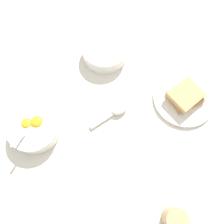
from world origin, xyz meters
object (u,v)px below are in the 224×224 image
toast_plate (184,98)px  egg_bowl (34,128)px  congee_bowl (105,51)px  soup_spoon (116,111)px  toast_sandwich (185,96)px  drinking_cup (175,219)px

toast_plate → egg_bowl: bearing=124.2°
congee_bowl → egg_bowl: bearing=164.2°
soup_spoon → congee_bowl: congee_bowl is taller
egg_bowl → toast_plate: egg_bowl is taller
egg_bowl → toast_plate: bearing=-55.8°
soup_spoon → egg_bowl: bearing=125.3°
toast_plate → toast_sandwich: size_ratio=1.59×
congee_bowl → drinking_cup: 0.58m
toast_sandwich → soup_spoon: bearing=122.5°
soup_spoon → drinking_cup: 0.36m
toast_sandwich → drinking_cup: size_ratio=2.00×
egg_bowl → soup_spoon: egg_bowl is taller
toast_sandwich → drinking_cup: drinking_cup is taller
soup_spoon → drinking_cup: (-0.24, -0.27, 0.02)m
toast_plate → congee_bowl: 0.32m
toast_sandwich → drinking_cup: bearing=-169.3°
toast_sandwich → drinking_cup: (-0.37, -0.07, 0.00)m
toast_sandwich → soup_spoon: 0.23m
drinking_cup → toast_plate: bearing=10.3°
toast_plate → congee_bowl: size_ratio=1.28×
toast_plate → drinking_cup: (-0.37, -0.07, 0.03)m
toast_plate → drinking_cup: size_ratio=3.18×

